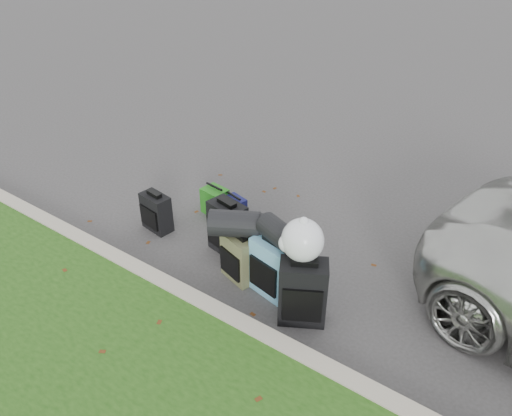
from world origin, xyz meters
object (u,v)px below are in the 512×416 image
Objects in this scene: tote_navy at (234,208)px; suitcase_large_black_right at (303,292)px; tote_green at (215,201)px; suitcase_olive at (240,257)px; suitcase_small_black at (156,212)px; suitcase_teal at (273,268)px; suitcase_large_black_left at (228,228)px.

suitcase_large_black_right is at bearing -18.68° from tote_navy.
suitcase_large_black_right is 1.95× the size of tote_green.
suitcase_olive reaches higher than tote_navy.
tote_navy is at bearing 13.64° from tote_green.
suitcase_olive is 1.19m from tote_navy.
suitcase_teal is (1.83, -0.15, 0.08)m from suitcase_small_black.
tote_green is at bearing 161.14° from suitcase_teal.
suitcase_large_black_right is (1.29, -0.47, 0.03)m from suitcase_large_black_left.
suitcase_large_black_right is at bearing 0.22° from suitcase_small_black.
suitcase_large_black_left is 0.70m from tote_navy.
suitcase_large_black_right is (2.29, -0.31, 0.10)m from suitcase_small_black.
suitcase_large_black_left is 0.98× the size of suitcase_teal.
suitcase_teal is 1.83× the size of tote_green.
suitcase_teal is at bearing -22.56° from tote_green.
tote_green is at bearing 72.03° from suitcase_small_black.
tote_navy is (-0.77, 0.90, -0.12)m from suitcase_olive.
suitcase_teal reaches higher than suitcase_large_black_left.
suitcase_large_black_right is 2.20m from tote_green.
suitcase_teal reaches higher than tote_green.
suitcase_small_black is 1.84m from suitcase_teal.
tote_navy is (-0.36, 0.58, -0.17)m from suitcase_large_black_left.
suitcase_large_black_left is (1.00, 0.16, 0.07)m from suitcase_small_black.
suitcase_small_black is 0.70× the size of suitcase_large_black_right.
suitcase_large_black_right is (0.45, -0.17, 0.02)m from suitcase_teal.
suitcase_small_black is 0.99m from tote_navy.
suitcase_small_black is 0.89× the size of suitcase_olive.
suitcase_teal is 1.50m from tote_navy.
suitcase_teal reaches higher than tote_navy.
suitcase_small_black is 0.79m from tote_green.
tote_green is at bearing 122.57° from suitcase_large_black_right.
suitcase_large_black_right is 1.97m from tote_navy.
suitcase_large_black_left is at bearing 130.20° from suitcase_large_black_right.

